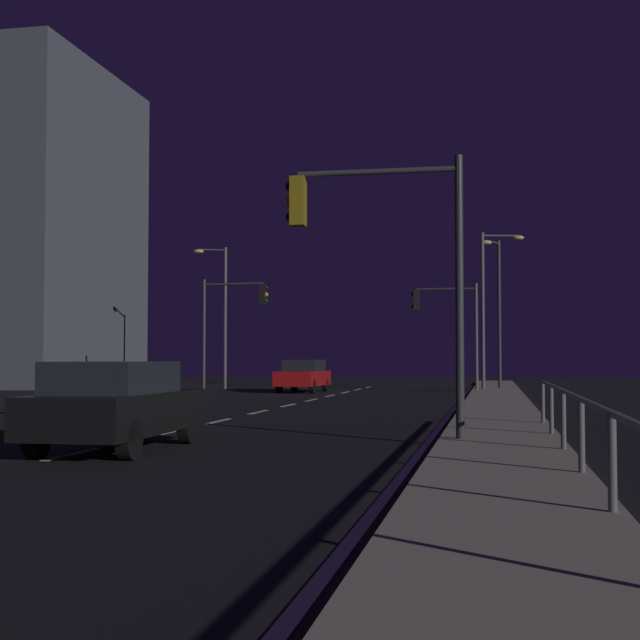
{
  "coord_description": "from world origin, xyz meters",
  "views": [
    {
      "loc": [
        6.99,
        -4.92,
        1.62
      ],
      "look_at": [
        1.36,
        23.8,
        2.9
      ],
      "focal_mm": 49.61,
      "sensor_mm": 36.0,
      "label": 1
    }
  ],
  "objects_px": {
    "traffic_light_near_right": "(382,241)",
    "traffic_light_overhead_east": "(231,313)",
    "street_lamp_corner": "(497,300)",
    "car_oncoming": "(303,375)",
    "street_lamp_median": "(489,295)",
    "street_lamp_across_street": "(220,304)",
    "traffic_light_far_right": "(448,316)",
    "car": "(117,404)"
  },
  "relations": [
    {
      "from": "traffic_light_near_right",
      "to": "traffic_light_overhead_east",
      "type": "height_order",
      "value": "traffic_light_near_right"
    },
    {
      "from": "traffic_light_near_right",
      "to": "street_lamp_corner",
      "type": "xyz_separation_m",
      "value": [
        2.26,
        28.99,
        0.77
      ]
    },
    {
      "from": "car_oncoming",
      "to": "traffic_light_near_right",
      "type": "distance_m",
      "value": 26.53
    },
    {
      "from": "traffic_light_overhead_east",
      "to": "street_lamp_median",
      "type": "height_order",
      "value": "street_lamp_median"
    },
    {
      "from": "car_oncoming",
      "to": "street_lamp_across_street",
      "type": "bearing_deg",
      "value": 145.91
    },
    {
      "from": "traffic_light_far_right",
      "to": "street_lamp_corner",
      "type": "distance_m",
      "value": 3.7
    },
    {
      "from": "car",
      "to": "traffic_light_near_right",
      "type": "distance_m",
      "value": 5.75
    },
    {
      "from": "traffic_light_overhead_east",
      "to": "street_lamp_median",
      "type": "relative_size",
      "value": 0.7
    },
    {
      "from": "car_oncoming",
      "to": "traffic_light_overhead_east",
      "type": "xyz_separation_m",
      "value": [
        -3.02,
        -2.11,
        2.93
      ]
    },
    {
      "from": "car_oncoming",
      "to": "street_lamp_corner",
      "type": "relative_size",
      "value": 0.59
    },
    {
      "from": "traffic_light_overhead_east",
      "to": "street_lamp_corner",
      "type": "xyz_separation_m",
      "value": [
        12.3,
        5.69,
        0.86
      ]
    },
    {
      "from": "car_oncoming",
      "to": "traffic_light_overhead_east",
      "type": "distance_m",
      "value": 4.71
    },
    {
      "from": "traffic_light_overhead_east",
      "to": "traffic_light_far_right",
      "type": "relative_size",
      "value": 1.06
    },
    {
      "from": "street_lamp_corner",
      "to": "street_lamp_across_street",
      "type": "relative_size",
      "value": 0.98
    },
    {
      "from": "traffic_light_near_right",
      "to": "street_lamp_across_street",
      "type": "bearing_deg",
      "value": 113.09
    },
    {
      "from": "street_lamp_corner",
      "to": "street_lamp_across_street",
      "type": "xyz_separation_m",
      "value": [
        -14.64,
        0.05,
        -0.07
      ]
    },
    {
      "from": "street_lamp_median",
      "to": "traffic_light_near_right",
      "type": "bearing_deg",
      "value": -93.88
    },
    {
      "from": "traffic_light_far_right",
      "to": "traffic_light_overhead_east",
      "type": "bearing_deg",
      "value": -163.34
    },
    {
      "from": "traffic_light_near_right",
      "to": "traffic_light_far_right",
      "type": "xyz_separation_m",
      "value": [
        -0.09,
        26.28,
        -0.15
      ]
    },
    {
      "from": "car",
      "to": "traffic_light_overhead_east",
      "type": "bearing_deg",
      "value": 102.42
    },
    {
      "from": "traffic_light_near_right",
      "to": "traffic_light_far_right",
      "type": "distance_m",
      "value": 26.28
    },
    {
      "from": "traffic_light_near_right",
      "to": "car_oncoming",
      "type": "bearing_deg",
      "value": 105.44
    },
    {
      "from": "car",
      "to": "street_lamp_across_street",
      "type": "xyz_separation_m",
      "value": [
        -7.91,
        31.02,
        3.73
      ]
    },
    {
      "from": "car",
      "to": "traffic_light_far_right",
      "type": "height_order",
      "value": "traffic_light_far_right"
    },
    {
      "from": "street_lamp_corner",
      "to": "street_lamp_across_street",
      "type": "bearing_deg",
      "value": 179.82
    },
    {
      "from": "car_oncoming",
      "to": "car",
      "type": "bearing_deg",
      "value": -84.69
    },
    {
      "from": "street_lamp_across_street",
      "to": "street_lamp_median",
      "type": "bearing_deg",
      "value": -4.97
    },
    {
      "from": "traffic_light_near_right",
      "to": "car",
      "type": "bearing_deg",
      "value": -156.02
    },
    {
      "from": "traffic_light_overhead_east",
      "to": "car",
      "type": "bearing_deg",
      "value": -77.58
    },
    {
      "from": "street_lamp_corner",
      "to": "street_lamp_median",
      "type": "distance_m",
      "value": 1.26
    },
    {
      "from": "street_lamp_corner",
      "to": "street_lamp_median",
      "type": "height_order",
      "value": "street_lamp_median"
    },
    {
      "from": "traffic_light_overhead_east",
      "to": "street_lamp_across_street",
      "type": "relative_size",
      "value": 0.7
    },
    {
      "from": "car",
      "to": "traffic_light_overhead_east",
      "type": "xyz_separation_m",
      "value": [
        -5.57,
        25.29,
        2.93
      ]
    },
    {
      "from": "car",
      "to": "traffic_light_near_right",
      "type": "xyz_separation_m",
      "value": [
        4.47,
        1.99,
        3.02
      ]
    },
    {
      "from": "traffic_light_overhead_east",
      "to": "street_lamp_across_street",
      "type": "distance_m",
      "value": 6.24
    },
    {
      "from": "street_lamp_corner",
      "to": "street_lamp_median",
      "type": "relative_size",
      "value": 0.97
    },
    {
      "from": "traffic_light_near_right",
      "to": "street_lamp_median",
      "type": "xyz_separation_m",
      "value": [
        1.89,
        27.8,
        0.93
      ]
    },
    {
      "from": "car",
      "to": "car_oncoming",
      "type": "relative_size",
      "value": 0.99
    },
    {
      "from": "traffic_light_overhead_east",
      "to": "street_lamp_corner",
      "type": "distance_m",
      "value": 13.58
    },
    {
      "from": "street_lamp_across_street",
      "to": "car_oncoming",
      "type": "bearing_deg",
      "value": -34.09
    },
    {
      "from": "traffic_light_near_right",
      "to": "traffic_light_overhead_east",
      "type": "distance_m",
      "value": 25.37
    },
    {
      "from": "traffic_light_near_right",
      "to": "street_lamp_median",
      "type": "relative_size",
      "value": 0.68
    }
  ]
}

